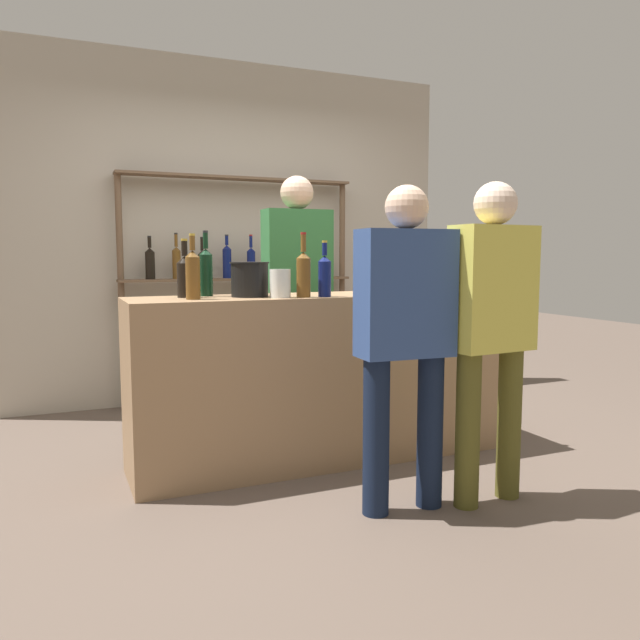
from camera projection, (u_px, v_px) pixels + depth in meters
The scene contains 16 objects.
ground_plane at pixel (320, 459), 3.73m from camera, with size 16.00×16.00×0.00m, color brown.
bar_counter at pixel (320, 378), 3.68m from camera, with size 2.20×0.52×0.98m, color #997551.
back_wall at pixel (233, 233), 5.28m from camera, with size 3.80×0.12×2.80m, color #B2A899.
back_shelf at pixel (238, 256), 5.14m from camera, with size 1.93×0.18×1.85m.
counter_bottle_0 at pixel (185, 275), 3.39m from camera, with size 0.09×0.09×0.32m.
counter_bottle_1 at pixel (193, 273), 3.24m from camera, with size 0.08×0.08×0.34m.
counter_bottle_2 at pixel (325, 275), 3.45m from camera, with size 0.07×0.07×0.31m.
counter_bottle_3 at pixel (206, 271), 3.50m from camera, with size 0.07×0.07×0.37m.
counter_bottle_4 at pixel (467, 271), 3.91m from camera, with size 0.08×0.08×0.33m.
counter_bottle_5 at pixel (303, 273), 3.41m from camera, with size 0.08×0.08×0.35m.
wine_glass at pixel (395, 275), 3.84m from camera, with size 0.08×0.08×0.15m.
ice_bucket at pixel (250, 279), 3.45m from camera, with size 0.22×0.22×0.19m.
cork_jar at pixel (280, 284), 3.38m from camera, with size 0.11×0.11×0.16m.
server_behind_counter at pixel (297, 281), 4.35m from camera, with size 0.47×0.23×1.76m.
customer_center at pixel (405, 325), 2.90m from camera, with size 0.46×0.22×1.53m.
customer_right at pixel (492, 318), 3.00m from camera, with size 0.44×0.22×1.56m.
Camera 1 is at (-1.44, -3.33, 1.22)m, focal length 35.00 mm.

